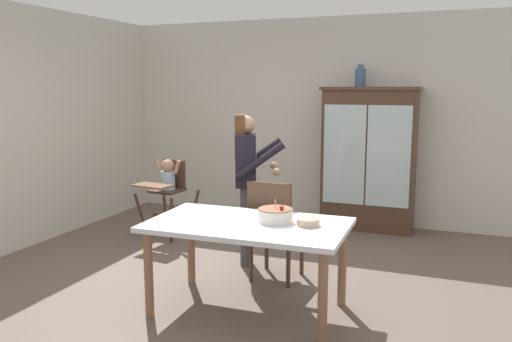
{
  "coord_description": "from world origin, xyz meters",
  "views": [
    {
      "loc": [
        1.89,
        -4.16,
        1.81
      ],
      "look_at": [
        -0.02,
        0.7,
        0.95
      ],
      "focal_mm": 36.31,
      "sensor_mm": 36.0,
      "label": 1
    }
  ],
  "objects_px": {
    "dining_table": "(248,234)",
    "dining_chair_far_side": "(273,224)",
    "china_cabinet": "(369,159)",
    "ceramic_vase": "(360,77)",
    "high_chair_with_toddler": "(167,184)",
    "birthday_cake": "(275,215)",
    "serving_bowl": "(308,222)",
    "adult_person": "(246,171)"
  },
  "relations": [
    {
      "from": "china_cabinet",
      "to": "dining_table",
      "type": "bearing_deg",
      "value": -99.58
    },
    {
      "from": "dining_table",
      "to": "birthday_cake",
      "type": "height_order",
      "value": "birthday_cake"
    },
    {
      "from": "birthday_cake",
      "to": "dining_chair_far_side",
      "type": "bearing_deg",
      "value": 111.25
    },
    {
      "from": "high_chair_with_toddler",
      "to": "birthday_cake",
      "type": "height_order",
      "value": "high_chair_with_toddler"
    },
    {
      "from": "dining_chair_far_side",
      "to": "serving_bowl",
      "type": "bearing_deg",
      "value": 133.11
    },
    {
      "from": "ceramic_vase",
      "to": "adult_person",
      "type": "distance_m",
      "value": 2.18
    },
    {
      "from": "ceramic_vase",
      "to": "china_cabinet",
      "type": "bearing_deg",
      "value": -1.55
    },
    {
      "from": "ceramic_vase",
      "to": "serving_bowl",
      "type": "height_order",
      "value": "ceramic_vase"
    },
    {
      "from": "dining_table",
      "to": "serving_bowl",
      "type": "bearing_deg",
      "value": 10.8
    },
    {
      "from": "adult_person",
      "to": "serving_bowl",
      "type": "bearing_deg",
      "value": -159.47
    },
    {
      "from": "adult_person",
      "to": "dining_table",
      "type": "height_order",
      "value": "adult_person"
    },
    {
      "from": "china_cabinet",
      "to": "ceramic_vase",
      "type": "xyz_separation_m",
      "value": [
        -0.14,
        0.0,
        1.01
      ]
    },
    {
      "from": "birthday_cake",
      "to": "serving_bowl",
      "type": "distance_m",
      "value": 0.28
    },
    {
      "from": "ceramic_vase",
      "to": "adult_person",
      "type": "xyz_separation_m",
      "value": [
        -0.79,
        -1.8,
        -0.95
      ]
    },
    {
      "from": "serving_bowl",
      "to": "dining_chair_far_side",
      "type": "xyz_separation_m",
      "value": [
        -0.49,
        0.58,
        -0.21
      ]
    },
    {
      "from": "ceramic_vase",
      "to": "serving_bowl",
      "type": "relative_size",
      "value": 1.5
    },
    {
      "from": "china_cabinet",
      "to": "adult_person",
      "type": "relative_size",
      "value": 1.18
    },
    {
      "from": "adult_person",
      "to": "dining_table",
      "type": "distance_m",
      "value": 1.19
    },
    {
      "from": "dining_table",
      "to": "serving_bowl",
      "type": "relative_size",
      "value": 8.87
    },
    {
      "from": "china_cabinet",
      "to": "dining_table",
      "type": "distance_m",
      "value": 2.9
    },
    {
      "from": "ceramic_vase",
      "to": "serving_bowl",
      "type": "bearing_deg",
      "value": -87.35
    },
    {
      "from": "birthday_cake",
      "to": "dining_table",
      "type": "bearing_deg",
      "value": -152.12
    },
    {
      "from": "china_cabinet",
      "to": "dining_chair_far_side",
      "type": "bearing_deg",
      "value": -103.07
    },
    {
      "from": "dining_table",
      "to": "dining_chair_far_side",
      "type": "height_order",
      "value": "dining_chair_far_side"
    },
    {
      "from": "adult_person",
      "to": "dining_table",
      "type": "relative_size",
      "value": 0.96
    },
    {
      "from": "adult_person",
      "to": "birthday_cake",
      "type": "relative_size",
      "value": 5.47
    },
    {
      "from": "ceramic_vase",
      "to": "dining_table",
      "type": "relative_size",
      "value": 0.17
    },
    {
      "from": "high_chair_with_toddler",
      "to": "dining_table",
      "type": "bearing_deg",
      "value": -36.32
    },
    {
      "from": "dining_table",
      "to": "high_chair_with_toddler",
      "type": "bearing_deg",
      "value": 136.93
    },
    {
      "from": "adult_person",
      "to": "china_cabinet",
      "type": "bearing_deg",
      "value": -50.51
    },
    {
      "from": "china_cabinet",
      "to": "dining_table",
      "type": "xyz_separation_m",
      "value": [
        -0.48,
        -2.84,
        -0.26
      ]
    },
    {
      "from": "china_cabinet",
      "to": "serving_bowl",
      "type": "xyz_separation_m",
      "value": [
        -0.01,
        -2.75,
        -0.14
      ]
    },
    {
      "from": "ceramic_vase",
      "to": "birthday_cake",
      "type": "bearing_deg",
      "value": -93.04
    },
    {
      "from": "dining_table",
      "to": "adult_person",
      "type": "bearing_deg",
      "value": 113.08
    },
    {
      "from": "high_chair_with_toddler",
      "to": "adult_person",
      "type": "distance_m",
      "value": 1.39
    },
    {
      "from": "ceramic_vase",
      "to": "adult_person",
      "type": "relative_size",
      "value": 0.18
    },
    {
      "from": "adult_person",
      "to": "birthday_cake",
      "type": "distance_m",
      "value": 1.16
    },
    {
      "from": "adult_person",
      "to": "high_chair_with_toddler",
      "type": "bearing_deg",
      "value": 43.7
    },
    {
      "from": "china_cabinet",
      "to": "high_chair_with_toddler",
      "type": "distance_m",
      "value": 2.53
    },
    {
      "from": "high_chair_with_toddler",
      "to": "birthday_cake",
      "type": "relative_size",
      "value": 3.39
    },
    {
      "from": "dining_chair_far_side",
      "to": "ceramic_vase",
      "type": "bearing_deg",
      "value": -96.79
    },
    {
      "from": "dining_table",
      "to": "birthday_cake",
      "type": "xyz_separation_m",
      "value": [
        0.2,
        0.1,
        0.15
      ]
    }
  ]
}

